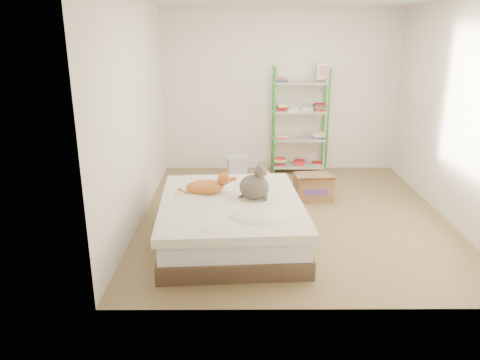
{
  "coord_description": "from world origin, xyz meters",
  "views": [
    {
      "loc": [
        -0.7,
        -5.52,
        2.28
      ],
      "look_at": [
        -0.67,
        -0.46,
        0.62
      ],
      "focal_mm": 35.0,
      "sensor_mm": 36.0,
      "label": 1
    }
  ],
  "objects_px": {
    "bed": "(231,221)",
    "cardboard_box": "(313,187)",
    "orange_cat": "(205,185)",
    "grey_cat": "(254,182)",
    "shelf_unit": "(300,123)",
    "white_bin": "(237,167)"
  },
  "relations": [
    {
      "from": "orange_cat",
      "to": "white_bin",
      "type": "height_order",
      "value": "orange_cat"
    },
    {
      "from": "bed",
      "to": "white_bin",
      "type": "relative_size",
      "value": 5.61
    },
    {
      "from": "bed",
      "to": "cardboard_box",
      "type": "distance_m",
      "value": 1.75
    },
    {
      "from": "orange_cat",
      "to": "grey_cat",
      "type": "xyz_separation_m",
      "value": [
        0.55,
        -0.17,
        0.1
      ]
    },
    {
      "from": "shelf_unit",
      "to": "cardboard_box",
      "type": "bearing_deg",
      "value": -88.13
    },
    {
      "from": "orange_cat",
      "to": "white_bin",
      "type": "xyz_separation_m",
      "value": [
        0.35,
        2.08,
        -0.41
      ]
    },
    {
      "from": "bed",
      "to": "shelf_unit",
      "type": "relative_size",
      "value": 1.14
    },
    {
      "from": "bed",
      "to": "white_bin",
      "type": "bearing_deg",
      "value": 84.97
    },
    {
      "from": "shelf_unit",
      "to": "orange_cat",
      "type": "bearing_deg",
      "value": -119.56
    },
    {
      "from": "orange_cat",
      "to": "shelf_unit",
      "type": "relative_size",
      "value": 0.29
    },
    {
      "from": "orange_cat",
      "to": "shelf_unit",
      "type": "distance_m",
      "value": 2.79
    },
    {
      "from": "bed",
      "to": "orange_cat",
      "type": "xyz_separation_m",
      "value": [
        -0.29,
        0.22,
        0.34
      ]
    },
    {
      "from": "bed",
      "to": "shelf_unit",
      "type": "height_order",
      "value": "shelf_unit"
    },
    {
      "from": "grey_cat",
      "to": "shelf_unit",
      "type": "distance_m",
      "value": 2.72
    },
    {
      "from": "bed",
      "to": "white_bin",
      "type": "height_order",
      "value": "bed"
    },
    {
      "from": "shelf_unit",
      "to": "cardboard_box",
      "type": "xyz_separation_m",
      "value": [
        0.04,
        -1.3,
        -0.64
      ]
    },
    {
      "from": "bed",
      "to": "white_bin",
      "type": "distance_m",
      "value": 2.3
    },
    {
      "from": "grey_cat",
      "to": "shelf_unit",
      "type": "relative_size",
      "value": 0.23
    },
    {
      "from": "bed",
      "to": "shelf_unit",
      "type": "xyz_separation_m",
      "value": [
        1.08,
        2.64,
        0.58
      ]
    },
    {
      "from": "bed",
      "to": "grey_cat",
      "type": "bearing_deg",
      "value": 7.79
    },
    {
      "from": "orange_cat",
      "to": "cardboard_box",
      "type": "bearing_deg",
      "value": 33.44
    },
    {
      "from": "cardboard_box",
      "to": "white_bin",
      "type": "xyz_separation_m",
      "value": [
        -1.06,
        0.96,
        0.0
      ]
    }
  ]
}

